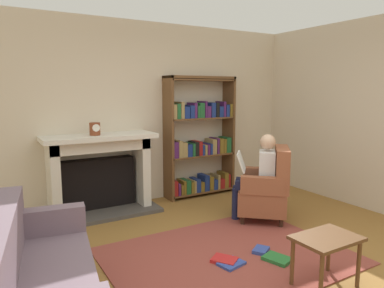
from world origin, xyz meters
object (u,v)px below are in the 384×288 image
object	(u,v)px
bookshelf	(200,140)
side_table	(326,245)
sofa_floral	(36,286)
fireplace	(99,172)
mantel_clock	(95,129)
armchair_reading	(268,188)
seated_reader	(259,173)

from	to	relation	value
bookshelf	side_table	xyz separation A→B (m)	(-0.53, -2.92, -0.52)
sofa_floral	side_table	size ratio (longest dim) A/B	3.20
sofa_floral	fireplace	bearing A→B (deg)	-17.64
mantel_clock	side_table	bearing A→B (deg)	-66.73
bookshelf	armchair_reading	size ratio (longest dim) A/B	1.97
bookshelf	fireplace	bearing A→B (deg)	-178.85
seated_reader	side_table	xyz separation A→B (m)	(-0.60, -1.56, -0.24)
sofa_floral	bookshelf	bearing A→B (deg)	-42.13
mantel_clock	side_table	world-z (taller)	mantel_clock
fireplace	mantel_clock	size ratio (longest dim) A/B	9.12
mantel_clock	fireplace	bearing A→B (deg)	57.13
fireplace	armchair_reading	distance (m)	2.29
armchair_reading	sofa_floral	bearing A→B (deg)	-33.17
mantel_clock	armchair_reading	world-z (taller)	mantel_clock
fireplace	sofa_floral	size ratio (longest dim) A/B	0.86
sofa_floral	side_table	bearing A→B (deg)	-98.25
mantel_clock	side_table	size ratio (longest dim) A/B	0.30
mantel_clock	armchair_reading	size ratio (longest dim) A/B	0.17
bookshelf	seated_reader	bearing A→B (deg)	-87.20
bookshelf	mantel_clock	bearing A→B (deg)	-175.50
bookshelf	armchair_reading	distance (m)	1.52
seated_reader	side_table	bearing A→B (deg)	20.60
mantel_clock	bookshelf	size ratio (longest dim) A/B	0.09
bookshelf	side_table	bearing A→B (deg)	-100.28
seated_reader	sofa_floral	world-z (taller)	seated_reader
fireplace	side_table	size ratio (longest dim) A/B	2.74
fireplace	mantel_clock	bearing A→B (deg)	-122.87
bookshelf	sofa_floral	world-z (taller)	bookshelf
bookshelf	armchair_reading	bearing A→B (deg)	-83.85
fireplace	seated_reader	size ratio (longest dim) A/B	1.35
bookshelf	seated_reader	size ratio (longest dim) A/B	1.68
armchair_reading	seated_reader	distance (m)	0.23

